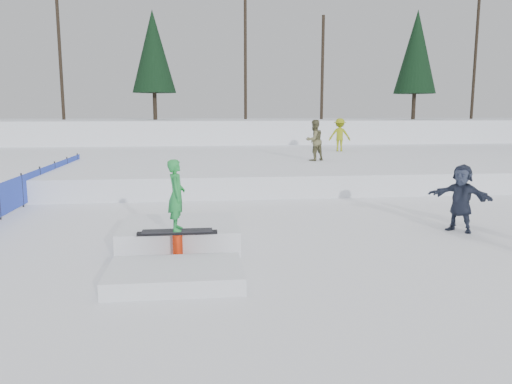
{
  "coord_description": "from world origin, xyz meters",
  "views": [
    {
      "loc": [
        -0.9,
        -9.91,
        3.05
      ],
      "look_at": [
        0.5,
        2.0,
        1.1
      ],
      "focal_mm": 35.0,
      "sensor_mm": 36.0,
      "label": 1
    }
  ],
  "objects": [
    {
      "name": "treeline",
      "position": [
        6.18,
        28.28,
        7.45
      ],
      "size": [
        40.24,
        4.22,
        10.5
      ],
      "color": "black",
      "rests_on": "snow_berm"
    },
    {
      "name": "walker_ygreen",
      "position": [
        7.09,
        17.58,
        1.72
      ],
      "size": [
        1.34,
        1.02,
        1.85
      ],
      "primitive_type": "imported",
      "rotation": [
        0.0,
        0.0,
        2.83
      ],
      "color": "#8D9912",
      "rests_on": "snow_midrise"
    },
    {
      "name": "snow_berm",
      "position": [
        0.0,
        30.0,
        1.2
      ],
      "size": [
        60.0,
        14.0,
        2.4
      ],
      "primitive_type": "cube",
      "color": "white",
      "rests_on": "ground"
    },
    {
      "name": "jib_rail_feature",
      "position": [
        -1.33,
        0.54,
        0.3
      ],
      "size": [
        2.6,
        4.4,
        2.11
      ],
      "color": "white",
      "rests_on": "ground"
    },
    {
      "name": "spectator_dark",
      "position": [
        5.74,
        1.88,
        0.86
      ],
      "size": [
        1.46,
        1.52,
        1.73
      ],
      "primitive_type": "imported",
      "rotation": [
        0.0,
        0.0,
        -0.82
      ],
      "color": "#262E42",
      "rests_on": "ground"
    },
    {
      "name": "walker_olive",
      "position": [
        4.41,
        12.45,
        1.73
      ],
      "size": [
        1.12,
        1.03,
        1.86
      ],
      "primitive_type": "imported",
      "rotation": [
        0.0,
        0.0,
        3.6
      ],
      "color": "brown",
      "rests_on": "snow_midrise"
    },
    {
      "name": "snow_midrise",
      "position": [
        0.0,
        16.0,
        0.4
      ],
      "size": [
        50.0,
        18.0,
        0.8
      ],
      "primitive_type": "cube",
      "color": "white",
      "rests_on": "ground"
    },
    {
      "name": "ground",
      "position": [
        0.0,
        0.0,
        0.0
      ],
      "size": [
        120.0,
        120.0,
        0.0
      ],
      "primitive_type": "plane",
      "color": "white"
    },
    {
      "name": "safety_fence",
      "position": [
        -6.5,
        6.6,
        0.55
      ],
      "size": [
        0.05,
        16.0,
        1.1
      ],
      "color": "blue",
      "rests_on": "ground"
    }
  ]
}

